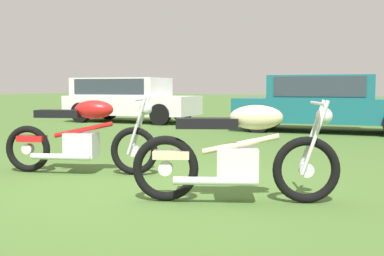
{
  "coord_description": "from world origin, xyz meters",
  "views": [
    {
      "loc": [
        3.3,
        -4.35,
        1.14
      ],
      "look_at": [
        0.05,
        1.06,
        0.59
      ],
      "focal_mm": 44.39,
      "sensor_mm": 36.0,
      "label": 1
    }
  ],
  "objects_px": {
    "car_teal": "(325,100)",
    "motorcycle_cream": "(238,154)",
    "car_white": "(127,96)",
    "motorcycle_red": "(82,137)"
  },
  "relations": [
    {
      "from": "motorcycle_red",
      "to": "motorcycle_cream",
      "type": "xyz_separation_m",
      "value": [
        2.44,
        -0.36,
        -0.0
      ]
    },
    {
      "from": "motorcycle_red",
      "to": "car_white",
      "type": "xyz_separation_m",
      "value": [
        -5.36,
        7.61,
        0.35
      ]
    },
    {
      "from": "motorcycle_red",
      "to": "car_teal",
      "type": "height_order",
      "value": "car_teal"
    },
    {
      "from": "car_white",
      "to": "car_teal",
      "type": "height_order",
      "value": "same"
    },
    {
      "from": "motorcycle_cream",
      "to": "car_white",
      "type": "bearing_deg",
      "value": 106.7
    },
    {
      "from": "motorcycle_cream",
      "to": "car_teal",
      "type": "distance_m",
      "value": 7.97
    },
    {
      "from": "car_teal",
      "to": "car_white",
      "type": "bearing_deg",
      "value": 168.94
    },
    {
      "from": "car_white",
      "to": "car_teal",
      "type": "distance_m",
      "value": 6.49
    },
    {
      "from": "car_teal",
      "to": "motorcycle_cream",
      "type": "bearing_deg",
      "value": -90.66
    },
    {
      "from": "motorcycle_red",
      "to": "car_white",
      "type": "distance_m",
      "value": 9.31
    }
  ]
}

